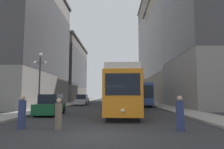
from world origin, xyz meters
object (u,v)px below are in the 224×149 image
object	(u,v)px
transit_bus	(139,94)
pedestrian_crossing_near	(22,113)
lamp_post_left_near	(40,73)
pedestrian_crossing_far	(180,114)
parked_car_left_near	(82,100)
streetcar	(123,91)
pedestrian_on_sidewalk	(58,115)
parked_car_left_mid	(51,105)

from	to	relation	value
transit_bus	pedestrian_crossing_near	xyz separation A→B (m)	(-8.94, -22.15, -1.13)
transit_bus	lamp_post_left_near	bearing A→B (deg)	-132.20
pedestrian_crossing_far	lamp_post_left_near	size ratio (longest dim) A/B	0.29
parked_car_left_near	pedestrian_crossing_near	xyz separation A→B (m)	(0.78, -24.36, -0.03)
streetcar	transit_bus	world-z (taller)	streetcar
streetcar	pedestrian_crossing_near	size ratio (longest dim) A/B	8.16
streetcar	pedestrian_on_sidewalk	xyz separation A→B (m)	(-3.68, -9.36, -1.35)
pedestrian_crossing_far	pedestrian_on_sidewalk	world-z (taller)	pedestrian_crossing_far
parked_car_left_near	lamp_post_left_near	size ratio (longest dim) A/B	0.84
streetcar	parked_car_left_near	xyz separation A→B (m)	(-6.55, 15.47, -1.26)
pedestrian_crossing_near	parked_car_left_near	bearing A→B (deg)	-42.72
parked_car_left_near	streetcar	bearing A→B (deg)	-67.33
streetcar	parked_car_left_mid	xyz separation A→B (m)	(-6.55, -1.72, -1.26)
transit_bus	pedestrian_crossing_near	bearing A→B (deg)	-112.00
parked_car_left_mid	lamp_post_left_near	distance (m)	4.25
pedestrian_crossing_near	pedestrian_crossing_far	bearing A→B (deg)	-138.41
parked_car_left_near	lamp_post_left_near	world-z (taller)	lamp_post_left_near
pedestrian_crossing_near	transit_bus	bearing A→B (deg)	-66.55
transit_bus	parked_car_left_near	size ratio (longest dim) A/B	2.32
pedestrian_crossing_far	parked_car_left_mid	bearing A→B (deg)	0.05
streetcar	lamp_post_left_near	size ratio (longest dim) A/B	2.42
pedestrian_crossing_far	parked_car_left_near	bearing A→B (deg)	-29.43
parked_car_left_mid	lamp_post_left_near	xyz separation A→B (m)	(-1.90, 2.15, 3.14)
transit_bus	parked_car_left_mid	bearing A→B (deg)	-123.02
parked_car_left_near	parked_car_left_mid	bearing A→B (deg)	-90.28
parked_car_left_mid	pedestrian_crossing_near	size ratio (longest dim) A/B	2.68
streetcar	pedestrian_on_sidewalk	distance (m)	10.14
pedestrian_on_sidewalk	lamp_post_left_near	xyz separation A→B (m)	(-4.77, 9.79, 3.24)
parked_car_left_near	pedestrian_on_sidewalk	size ratio (longest dim) A/B	3.08
transit_bus	pedestrian_crossing_near	world-z (taller)	transit_bus
streetcar	parked_car_left_near	world-z (taller)	streetcar
pedestrian_crossing_near	pedestrian_on_sidewalk	distance (m)	2.14
transit_bus	lamp_post_left_near	size ratio (longest dim) A/B	1.95
parked_car_left_mid	pedestrian_crossing_far	size ratio (longest dim) A/B	2.70
streetcar	pedestrian_crossing_far	world-z (taller)	streetcar
parked_car_left_mid	pedestrian_crossing_near	xyz separation A→B (m)	(0.78, -7.17, -0.03)
lamp_post_left_near	pedestrian_crossing_near	bearing A→B (deg)	-73.94
pedestrian_crossing_near	lamp_post_left_near	world-z (taller)	lamp_post_left_near
parked_car_left_near	pedestrian_crossing_near	bearing A→B (deg)	-88.43
parked_car_left_mid	pedestrian_on_sidewalk	xyz separation A→B (m)	(2.87, -7.64, -0.09)
parked_car_left_mid	parked_car_left_near	bearing A→B (deg)	87.18
lamp_post_left_near	streetcar	bearing A→B (deg)	-2.90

